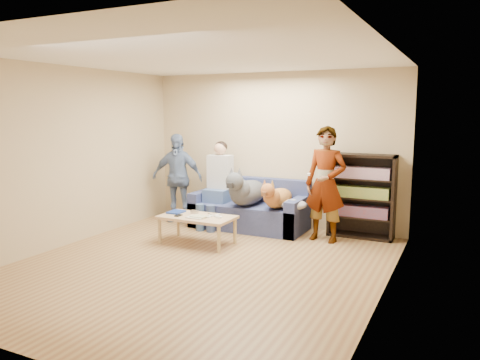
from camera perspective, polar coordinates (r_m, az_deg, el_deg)
The scene contains 27 objects.
ground at distance 6.06m, azimuth -5.07°, elevation -10.44°, with size 5.00×5.00×0.00m, color #91623D.
ceiling at distance 5.77m, azimuth -5.42°, elevation 14.79°, with size 5.00×5.00×0.00m, color white.
wall_back at distance 8.00m, azimuth 4.10°, elevation 3.72°, with size 4.50×4.50×0.00m, color tan.
wall_front at distance 3.88m, azimuth -24.75°, elevation -2.14°, with size 4.50×4.50×0.00m, color tan.
wall_left at distance 7.20m, azimuth -20.76°, elevation 2.65°, with size 5.00×5.00×0.00m, color tan.
wall_right at distance 5.00m, azimuth 17.40°, elevation 0.47°, with size 5.00×5.00×0.00m, color tan.
blanket at distance 7.36m, azimuth 6.48°, elevation -2.99°, with size 0.44×0.37×0.15m, color #BAB9BE.
person_standing_right at distance 7.11m, azimuth 10.39°, elevation -0.51°, with size 0.63×0.42×1.74m, color gray.
person_standing_left at distance 8.37m, azimuth -7.68°, elevation 0.29°, with size 0.91×0.38×1.56m, color #7384B9.
held_controller at distance 6.95m, azimuth 8.39°, elevation 0.68°, with size 0.04×0.12×0.03m, color white.
notebook_blue at distance 7.19m, azimuth -7.78°, elevation -3.88°, with size 0.20×0.26×0.03m, color navy.
papers at distance 6.83m, azimuth -5.33°, elevation -4.54°, with size 0.26×0.20×0.01m, color silver.
magazine at distance 6.83m, azimuth -5.03°, elevation -4.42°, with size 0.22×0.17×0.01m, color #B5B390.
camera_silver at distance 7.10m, azimuth -5.58°, elevation -3.90°, with size 0.11×0.06×0.05m, color #B3B3B7.
controller_a at distance 6.89m, azimuth -2.83°, elevation -4.34°, with size 0.04×0.13×0.03m, color white.
controller_b at distance 6.78m, azimuth -2.56°, elevation -4.54°, with size 0.09×0.06×0.03m, color white.
headphone_cup_a at distance 6.83m, azimuth -3.90°, elevation -4.51°, with size 0.07×0.07×0.02m, color silver.
headphone_cup_b at distance 6.89m, azimuth -3.57°, elevation -4.38°, with size 0.07×0.07×0.02m, color white.
pen_orange at distance 6.82m, azimuth -6.10°, elevation -4.60°, with size 0.01×0.01×0.14m, color orange.
pen_black at distance 7.03m, azimuth -3.65°, elevation -4.17°, with size 0.01×0.01×0.14m, color black.
wallet at distance 6.97m, azimuth -7.53°, elevation -4.31°, with size 0.07×0.12×0.01m, color black.
sofa at distance 7.89m, azimuth 1.23°, elevation -3.83°, with size 1.90×0.85×0.82m.
person_seated at distance 7.93m, azimuth -2.76°, elevation -0.15°, with size 0.40×0.73×1.47m.
dog_gray at distance 7.60m, azimuth 0.69°, elevation -1.35°, with size 0.46×1.27×0.67m.
dog_tan at distance 7.40m, azimuth 4.48°, elevation -2.10°, with size 0.35×1.14×0.51m.
coffee_table at distance 6.95m, azimuth -5.25°, elevation -4.76°, with size 1.10×0.60×0.42m.
bookshelf at distance 7.48m, azimuth 14.63°, elevation -1.67°, with size 1.00×0.34×1.30m.
Camera 1 is at (2.98, -4.90, 1.96)m, focal length 35.00 mm.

